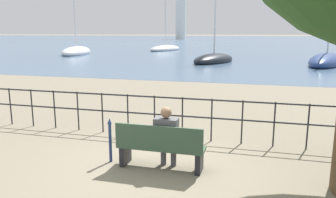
{
  "coord_description": "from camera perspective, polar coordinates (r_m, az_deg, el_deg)",
  "views": [
    {
      "loc": [
        1.7,
        -5.76,
        2.58
      ],
      "look_at": [
        0.0,
        0.5,
        1.27
      ],
      "focal_mm": 35.0,
      "sensor_mm": 36.0,
      "label": 1
    }
  ],
  "objects": [
    {
      "name": "ground_plane",
      "position": [
        6.53,
        -1.17,
        -11.83
      ],
      "size": [
        1000.0,
        1000.0,
        0.0
      ],
      "primitive_type": "plane",
      "color": "#7A705B"
    },
    {
      "name": "harbor_water",
      "position": [
        167.07,
        14.85,
        10.18
      ],
      "size": [
        600.0,
        300.0,
        0.01
      ],
      "color": "#47607A",
      "rests_on": "ground_plane"
    },
    {
      "name": "park_bench",
      "position": [
        6.32,
        -1.35,
        -8.48
      ],
      "size": [
        1.69,
        0.45,
        0.9
      ],
      "color": "#334C38",
      "rests_on": "ground_plane"
    },
    {
      "name": "seated_person_left",
      "position": [
        6.28,
        -0.24,
        -6.22
      ],
      "size": [
        0.45,
        0.35,
        1.22
      ],
      "color": "#4C4C51",
      "rests_on": "ground_plane"
    },
    {
      "name": "promenade_railing",
      "position": [
        8.01,
        2.53,
        -2.19
      ],
      "size": [
        12.96,
        0.04,
        1.05
      ],
      "color": "black",
      "rests_on": "ground_plane"
    },
    {
      "name": "closed_umbrella",
      "position": [
        6.73,
        -10.05,
        -6.66
      ],
      "size": [
        0.09,
        0.09,
        0.91
      ],
      "color": "navy",
      "rests_on": "ground_plane"
    },
    {
      "name": "sailboat_0",
      "position": [
        49.31,
        -0.47,
        8.74
      ],
      "size": [
        4.44,
        7.54,
        8.8
      ],
      "rotation": [
        0.0,
        0.0,
        -0.29
      ],
      "color": "white",
      "rests_on": "ground_plane"
    },
    {
      "name": "sailboat_2",
      "position": [
        30.08,
        25.87,
        5.95
      ],
      "size": [
        4.85,
        8.83,
        8.25
      ],
      "rotation": [
        0.0,
        0.0,
        -0.31
      ],
      "color": "navy",
      "rests_on": "ground_plane"
    },
    {
      "name": "sailboat_3",
      "position": [
        41.77,
        -15.63,
        7.92
      ],
      "size": [
        4.19,
        8.11,
        10.88
      ],
      "rotation": [
        0.0,
        0.0,
        0.22
      ],
      "color": "silver",
      "rests_on": "ground_plane"
    },
    {
      "name": "sailboat_4",
      "position": [
        29.4,
        8.0,
        6.82
      ],
      "size": [
        4.19,
        6.37,
        8.65
      ],
      "rotation": [
        0.0,
        0.0,
        -0.35
      ],
      "color": "black",
      "rests_on": "ground_plane"
    },
    {
      "name": "harbor_lighthouse",
      "position": [
        139.85,
        2.23,
        14.33
      ],
      "size": [
        4.22,
        4.22,
        20.76
      ],
      "color": "white",
      "rests_on": "ground_plane"
    }
  ]
}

